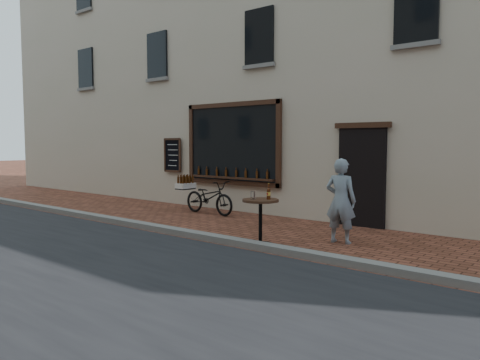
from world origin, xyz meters
The scene contains 6 objects.
ground centered at (0.00, 0.00, 0.00)m, with size 90.00×90.00×0.00m, color #592C1C.
kerb centered at (0.00, 0.20, 0.06)m, with size 90.00×0.25×0.12m, color slate.
shop_building centered at (0.00, 6.50, 5.00)m, with size 28.00×6.20×10.00m.
cargo_bicycle centered at (-2.02, 2.62, 0.45)m, with size 1.97×0.65×0.95m.
bistro_table centered at (1.36, 0.46, 0.61)m, with size 0.66×0.66×1.14m.
pedestrian centered at (2.36, 1.60, 0.79)m, with size 0.58×0.38×1.59m, color gray.
Camera 1 is at (6.46, -6.24, 1.87)m, focal length 35.00 mm.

